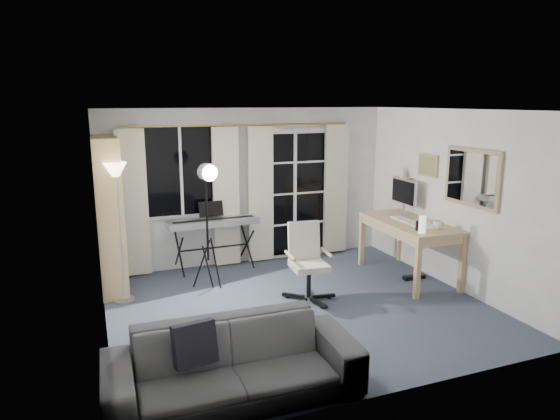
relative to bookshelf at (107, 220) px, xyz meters
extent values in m
cube|color=#384152|center=(2.13, -1.45, -0.99)|extent=(4.50, 4.00, 0.02)
cube|color=white|center=(1.08, 0.53, 0.52)|extent=(1.20, 0.06, 1.40)
cube|color=black|center=(1.08, 0.50, 0.52)|extent=(1.10, 0.02, 1.30)
cube|color=white|center=(1.08, 0.49, 0.52)|extent=(0.04, 0.03, 1.30)
cube|color=white|center=(2.88, 0.53, 0.05)|extent=(1.32, 0.06, 2.11)
cube|color=black|center=(2.58, 0.50, 0.05)|extent=(0.55, 0.02, 1.95)
cube|color=black|center=(3.18, 0.50, 0.05)|extent=(0.55, 0.02, 1.95)
cube|color=white|center=(2.88, 0.49, 0.05)|extent=(0.05, 0.04, 2.05)
cube|color=white|center=(2.88, 0.49, -0.43)|extent=(1.15, 0.03, 0.03)
cube|color=white|center=(2.88, 0.49, 0.07)|extent=(1.15, 0.03, 0.03)
cube|color=white|center=(2.88, 0.49, 0.57)|extent=(1.15, 0.03, 0.03)
cylinder|color=gold|center=(1.98, 0.45, 1.17)|extent=(3.50, 0.03, 0.03)
cube|color=#FFFBD0|center=(0.38, 0.43, 0.10)|extent=(0.40, 0.07, 2.10)
cube|color=#FFFBD0|center=(1.73, 0.43, 0.10)|extent=(0.40, 0.07, 2.10)
cube|color=#FFFBD0|center=(2.28, 0.43, 0.10)|extent=(0.40, 0.07, 2.10)
cube|color=#FFFBD0|center=(3.58, 0.43, 0.10)|extent=(0.40, 0.07, 2.10)
cube|color=tan|center=(0.03, -0.45, 0.05)|extent=(0.33, 0.03, 2.06)
cube|color=tan|center=(0.04, 0.48, 0.05)|extent=(0.33, 0.03, 2.06)
cube|color=tan|center=(-0.11, 0.02, 0.05)|extent=(0.04, 0.93, 2.06)
cube|color=tan|center=(0.04, 0.02, -0.95)|extent=(0.34, 0.93, 0.03)
cube|color=tan|center=(0.04, 0.02, -0.56)|extent=(0.34, 0.93, 0.03)
cube|color=tan|center=(0.04, 0.02, -0.17)|extent=(0.34, 0.93, 0.03)
cube|color=tan|center=(0.04, 0.02, 0.22)|extent=(0.34, 0.93, 0.03)
cube|color=tan|center=(0.04, 0.02, 0.61)|extent=(0.34, 0.93, 0.03)
cube|color=tan|center=(0.04, 0.02, 1.05)|extent=(0.34, 0.93, 0.03)
cube|color=#B5BAAF|center=(0.05, -0.36, -0.42)|extent=(0.23, 0.06, 0.26)
cube|color=brown|center=(0.05, -0.26, -0.45)|extent=(0.23, 0.05, 0.21)
cube|color=#2C2C2C|center=(0.06, -0.18, -0.43)|extent=(0.23, 0.04, 0.24)
cube|color=brown|center=(0.06, -0.10, -0.40)|extent=(0.23, 0.04, 0.31)
cube|color=#B5BAAF|center=(0.06, -0.02, -0.43)|extent=(0.23, 0.06, 0.24)
cube|color=#BE3662|center=(0.06, 0.07, -0.43)|extent=(0.23, 0.04, 0.25)
cube|color=teal|center=(0.06, 0.15, -0.43)|extent=(0.23, 0.05, 0.25)
cube|color=brown|center=(0.06, 0.24, -0.43)|extent=(0.23, 0.03, 0.24)
cube|color=#BE3662|center=(0.06, 0.32, -0.43)|extent=(0.23, 0.06, 0.24)
cube|color=#2C2C2C|center=(0.06, 0.41, -0.42)|extent=(0.23, 0.03, 0.27)
cube|color=teal|center=(0.05, -0.36, -0.02)|extent=(0.23, 0.04, 0.28)
cube|color=#2C2C2C|center=(0.05, -0.29, -0.02)|extent=(0.23, 0.06, 0.27)
cube|color=#2C2C2C|center=(0.05, -0.19, -0.04)|extent=(0.23, 0.04, 0.24)
cube|color=teal|center=(0.06, -0.11, -0.05)|extent=(0.23, 0.03, 0.22)
cube|color=teal|center=(0.06, -0.04, -0.04)|extent=(0.23, 0.04, 0.24)
cube|color=#2C2C2C|center=(0.06, 0.04, -0.02)|extent=(0.23, 0.04, 0.28)
cube|color=#2C2C2C|center=(0.06, 0.12, -0.05)|extent=(0.23, 0.05, 0.22)
cube|color=#D5C450|center=(0.06, 0.21, -0.04)|extent=(0.23, 0.04, 0.24)
cube|color=brown|center=(0.06, 0.29, -0.04)|extent=(0.23, 0.03, 0.25)
cube|color=#2C2C2C|center=(0.06, 0.36, -0.04)|extent=(0.23, 0.03, 0.24)
cube|color=#BE3662|center=(0.05, -0.36, 0.38)|extent=(0.23, 0.04, 0.29)
cube|color=#2C2C2C|center=(0.05, -0.28, 0.34)|extent=(0.23, 0.03, 0.22)
cube|color=#B5BAAF|center=(0.05, -0.21, 0.38)|extent=(0.23, 0.04, 0.31)
cube|color=#B5BAAF|center=(0.06, -0.14, 0.37)|extent=(0.23, 0.04, 0.28)
cube|color=brown|center=(0.06, -0.06, 0.34)|extent=(0.23, 0.04, 0.23)
cube|color=teal|center=(0.06, 0.01, 0.35)|extent=(0.23, 0.05, 0.24)
cylinder|color=#B2B2B7|center=(0.12, -0.46, -0.96)|extent=(0.34, 0.34, 0.03)
cylinder|color=#B2B2B7|center=(0.12, -0.46, -0.13)|extent=(0.04, 0.04, 1.64)
cone|color=#FFE5B2|center=(0.12, -0.46, 0.71)|extent=(0.37, 0.37, 0.17)
cylinder|color=black|center=(0.96, 0.24, -0.61)|extent=(0.04, 0.65, 0.59)
cylinder|color=black|center=(0.96, 0.24, -0.61)|extent=(0.04, 0.65, 0.59)
cylinder|color=black|center=(1.99, 0.26, -0.61)|extent=(0.04, 0.65, 0.59)
cylinder|color=black|center=(1.99, 0.26, -0.61)|extent=(0.04, 0.65, 0.59)
cylinder|color=black|center=(1.47, 0.25, -0.61)|extent=(1.04, 0.05, 0.02)
cube|color=silver|center=(1.47, 0.25, -0.22)|extent=(1.36, 0.37, 0.09)
cube|color=white|center=(1.48, 0.17, -0.18)|extent=(1.25, 0.17, 0.02)
cube|color=black|center=(1.48, 0.21, -0.17)|extent=(1.21, 0.11, 0.01)
cube|color=black|center=(1.47, 0.36, -0.04)|extent=(0.36, 0.08, 0.22)
cylinder|color=black|center=(1.35, -0.37, -0.66)|extent=(0.09, 0.27, 0.70)
cylinder|color=black|center=(1.16, -0.32, -0.66)|extent=(0.27, 0.09, 0.70)
cylinder|color=black|center=(1.21, -0.51, -0.66)|extent=(0.20, 0.21, 0.70)
cylinder|color=black|center=(1.24, -0.40, 0.02)|extent=(0.04, 0.04, 1.21)
cylinder|color=silver|center=(1.25, -0.45, 0.62)|extent=(0.26, 0.18, 0.23)
cylinder|color=white|center=(1.27, -0.52, 0.62)|extent=(0.20, 0.08, 0.20)
cube|color=black|center=(2.53, -1.33, -0.93)|extent=(0.30, 0.07, 0.04)
cylinder|color=black|center=(2.60, -1.33, -0.95)|extent=(0.05, 0.05, 0.05)
cube|color=black|center=(2.40, -1.12, -0.93)|extent=(0.16, 0.29, 0.04)
cylinder|color=black|center=(2.43, -1.05, -0.95)|extent=(0.05, 0.05, 0.05)
cube|color=black|center=(2.16, -1.17, -0.93)|extent=(0.26, 0.23, 0.04)
cylinder|color=black|center=(2.11, -1.12, -0.95)|extent=(0.05, 0.05, 0.05)
cube|color=black|center=(2.14, -1.41, -0.93)|extent=(0.28, 0.19, 0.04)
cylinder|color=black|center=(2.08, -1.45, -0.95)|extent=(0.05, 0.05, 0.05)
cube|color=black|center=(2.37, -1.51, -0.93)|extent=(0.11, 0.30, 0.04)
cylinder|color=black|center=(2.38, -1.58, -0.95)|extent=(0.05, 0.05, 0.05)
cylinder|color=black|center=(2.32, -1.31, -0.71)|extent=(0.06, 0.06, 0.38)
cube|color=beige|center=(2.32, -1.31, -0.51)|extent=(0.47, 0.47, 0.08)
cube|color=beige|center=(2.34, -1.10, -0.23)|extent=(0.42, 0.15, 0.49)
cube|color=black|center=(2.34, -1.06, -0.21)|extent=(0.40, 0.13, 0.45)
cylinder|color=tan|center=(2.08, -1.27, -0.36)|extent=(0.07, 0.38, 0.04)
cylinder|color=tan|center=(2.56, -1.31, -0.36)|extent=(0.07, 0.38, 0.04)
cube|color=tan|center=(4.01, -1.02, -0.16)|extent=(0.83, 1.58, 0.04)
cube|color=tan|center=(4.01, -1.02, -0.24)|extent=(0.78, 1.54, 0.11)
cube|color=tan|center=(3.64, -1.75, -0.58)|extent=(0.07, 0.07, 0.79)
cube|color=tan|center=(4.33, -1.77, -0.58)|extent=(0.07, 0.07, 0.79)
cube|color=tan|center=(3.68, -0.28, -0.58)|extent=(0.07, 0.07, 0.79)
cube|color=tan|center=(4.37, -0.30, -0.58)|extent=(0.07, 0.07, 0.79)
cube|color=silver|center=(4.21, -0.57, -0.13)|extent=(0.20, 0.14, 0.02)
cube|color=silver|center=(4.21, -0.57, 0.02)|extent=(0.05, 0.03, 0.25)
cube|color=silver|center=(4.21, -0.57, 0.20)|extent=(0.06, 0.60, 0.38)
cube|color=black|center=(4.18, -0.57, 0.20)|extent=(0.03, 0.56, 0.33)
cube|color=white|center=(3.96, -0.95, -0.13)|extent=(0.17, 0.47, 0.02)
cube|color=white|center=(3.89, -1.29, -0.13)|extent=(0.07, 0.11, 0.02)
cube|color=white|center=(4.06, -1.18, -0.14)|extent=(0.28, 0.36, 0.01)
cube|color=white|center=(4.02, -1.40, -0.14)|extent=(0.25, 0.19, 0.00)
cube|color=black|center=(3.79, -1.51, -0.07)|extent=(0.06, 0.05, 0.13)
cylinder|color=white|center=(3.77, -1.62, -0.03)|extent=(0.09, 0.09, 0.22)
cube|color=black|center=(4.06, -1.12, -0.95)|extent=(0.34, 0.10, 0.06)
imported|color=silver|center=(4.11, -1.52, -0.07)|extent=(0.14, 0.11, 0.14)
cube|color=tan|center=(4.35, -1.80, 0.57)|extent=(0.04, 0.94, 0.74)
cube|color=white|center=(4.33, -1.80, 0.57)|extent=(0.01, 0.84, 0.64)
cube|color=tan|center=(4.36, -0.90, 0.62)|extent=(0.03, 0.42, 0.32)
cube|color=#5FA653|center=(4.34, -0.90, 0.62)|extent=(0.00, 0.36, 0.26)
cube|color=tan|center=(4.29, -0.40, 0.37)|extent=(0.16, 0.30, 0.02)
cone|color=beige|center=(4.29, -0.40, 0.46)|extent=(0.12, 0.12, 0.15)
imported|color=#343437|center=(0.85, -3.00, -0.56)|extent=(2.17, 0.69, 0.84)
cube|color=black|center=(0.55, -2.89, -0.48)|extent=(0.39, 0.25, 0.38)
camera|label=1|loc=(-0.17, -6.75, 1.52)|focal=32.00mm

